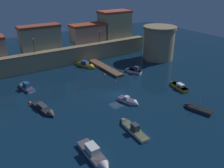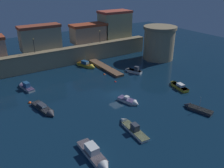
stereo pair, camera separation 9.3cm
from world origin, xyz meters
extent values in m
plane|color=#0C2338|center=(0.00, 0.00, 0.00)|extent=(130.08, 130.08, 0.00)
cube|color=#9E8966|center=(0.00, 22.81, 2.25)|extent=(49.70, 2.25, 4.50)
cube|color=#817053|center=(0.00, 22.81, 4.62)|extent=(49.70, 2.55, 0.24)
cube|color=gray|center=(-6.95, 25.88, 7.39)|extent=(10.42, 3.89, 5.78)
cube|color=brown|center=(-6.95, 25.88, 10.63)|extent=(10.84, 4.05, 0.70)
cube|color=tan|center=(7.58, 26.23, 6.84)|extent=(10.43, 4.61, 4.68)
cube|color=#A44124|center=(7.58, 26.23, 9.53)|extent=(10.85, 4.79, 0.70)
cube|color=tan|center=(17.18, 26.73, 8.34)|extent=(9.48, 5.60, 7.69)
cube|color=#B34936|center=(17.18, 26.73, 12.54)|extent=(9.86, 5.83, 0.70)
cylinder|color=#9E8966|center=(23.78, 13.25, 4.38)|extent=(8.79, 8.79, 8.75)
cylinder|color=#867556|center=(23.78, 13.25, 9.15)|extent=(9.50, 9.50, 0.80)
cube|color=brown|center=(5.95, 14.43, 0.30)|extent=(2.22, 14.50, 0.59)
cylinder|color=#483323|center=(6.95, 19.87, 0.35)|extent=(0.20, 0.20, 0.70)
cylinder|color=#483323|center=(6.95, 16.24, 0.35)|extent=(0.20, 0.20, 0.70)
cylinder|color=#483323|center=(6.95, 12.62, 0.35)|extent=(0.20, 0.20, 0.70)
cylinder|color=#483323|center=(6.95, 8.99, 0.35)|extent=(0.20, 0.20, 0.70)
cylinder|color=black|center=(-9.64, 22.81, 6.46)|extent=(0.12, 0.12, 3.43)
sphere|color=#F9D172|center=(-9.64, 22.81, 8.32)|extent=(0.32, 0.32, 0.32)
cylinder|color=black|center=(9.38, 22.81, 6.38)|extent=(0.12, 0.12, 3.27)
sphere|color=#F9D172|center=(9.38, 22.81, 8.16)|extent=(0.32, 0.32, 0.32)
cube|color=silver|center=(-14.92, 12.59, 0.31)|extent=(2.26, 4.68, 0.61)
cone|color=silver|center=(-15.46, 15.36, 0.31)|extent=(1.57, 1.49, 1.36)
cube|color=#604F78|center=(-14.92, 12.59, 0.57)|extent=(2.30, 4.78, 0.08)
cube|color=navy|center=(-14.93, 12.61, 1.12)|extent=(1.26, 1.86, 1.01)
cube|color=#99B7C6|center=(-15.09, 13.45, 1.17)|extent=(0.85, 0.22, 0.61)
cube|color=#333338|center=(8.96, -13.87, 0.28)|extent=(2.58, 4.49, 0.56)
cone|color=#333338|center=(8.23, -11.30, 0.28)|extent=(1.68, 1.53, 1.41)
cube|color=black|center=(8.96, -13.87, 0.52)|extent=(2.63, 4.58, 0.08)
cylinder|color=#B2B2B7|center=(8.89, -13.62, 1.65)|extent=(0.08, 0.08, 2.18)
cube|color=silver|center=(-12.96, -13.33, 0.29)|extent=(1.78, 5.78, 0.57)
cube|color=slate|center=(-12.96, -13.33, 0.53)|extent=(1.82, 5.89, 0.08)
cube|color=silver|center=(-12.96, -13.39, 1.07)|extent=(1.36, 2.05, 1.00)
cube|color=gold|center=(13.17, -5.13, 0.33)|extent=(2.22, 4.68, 0.66)
cone|color=gold|center=(13.66, -2.34, 0.33)|extent=(1.58, 1.48, 1.38)
cube|color=brown|center=(13.17, -5.13, 0.62)|extent=(2.27, 4.78, 0.08)
cube|color=silver|center=(13.13, -5.30, 0.94)|extent=(1.36, 1.85, 0.57)
cube|color=#99B7C6|center=(13.28, -4.48, 0.97)|extent=(0.97, 0.23, 0.34)
cube|color=#333338|center=(-14.80, 2.46, 0.26)|extent=(2.59, 5.83, 0.53)
cone|color=#333338|center=(-14.15, -0.95, 0.26)|extent=(1.72, 1.65, 1.49)
cube|color=black|center=(-14.80, 2.46, 0.49)|extent=(2.65, 5.94, 0.08)
cube|color=#333842|center=(-14.81, 2.53, 0.78)|extent=(1.39, 2.16, 0.50)
cube|color=#99B7C6|center=(-14.62, 1.54, 0.80)|extent=(0.92, 0.23, 0.30)
cube|color=silver|center=(10.66, 7.69, 0.38)|extent=(2.63, 3.93, 0.76)
cone|color=silver|center=(9.75, 9.83, 0.38)|extent=(1.52, 1.43, 1.21)
cube|color=#535462|center=(10.66, 7.69, 0.72)|extent=(2.68, 4.01, 0.08)
cube|color=#333842|center=(10.88, 7.17, 1.28)|extent=(1.23, 1.31, 1.05)
cube|color=white|center=(0.00, -3.66, 0.31)|extent=(2.44, 3.91, 0.62)
cone|color=white|center=(0.64, -5.85, 0.31)|extent=(1.64, 1.37, 1.42)
cube|color=slate|center=(0.00, -3.66, 0.58)|extent=(2.49, 3.99, 0.08)
cube|color=silver|center=(-0.02, -3.58, 0.88)|extent=(1.03, 1.03, 0.52)
cube|color=white|center=(-4.90, -12.48, 0.23)|extent=(1.79, 5.79, 0.46)
cone|color=white|center=(-4.68, -8.98, 0.23)|extent=(1.45, 1.48, 1.37)
cube|color=#717752|center=(-4.90, -12.48, 0.42)|extent=(1.83, 5.91, 0.08)
cube|color=#333842|center=(-4.90, -12.46, 0.98)|extent=(1.00, 1.33, 1.04)
cube|color=#99B7C6|center=(-4.86, -11.83, 1.03)|extent=(0.84, 0.11, 0.62)
cube|color=gold|center=(2.31, 18.96, 0.37)|extent=(2.99, 5.15, 0.73)
cone|color=gold|center=(3.24, 16.01, 0.37)|extent=(1.84, 1.76, 1.50)
cube|color=brown|center=(2.31, 18.96, 0.69)|extent=(3.05, 5.26, 0.08)
cube|color=navy|center=(2.33, 18.90, 1.13)|extent=(1.66, 2.19, 0.80)
cube|color=#99B7C6|center=(2.62, 17.97, 1.17)|extent=(0.98, 0.36, 0.48)
cylinder|color=#B2B2B7|center=(2.38, 18.72, 1.78)|extent=(0.08, 0.08, 2.09)
sphere|color=#EA4C19|center=(-16.14, 6.01, 0.00)|extent=(0.66, 0.66, 0.66)
sphere|color=#EA4C19|center=(3.57, 10.79, 0.00)|extent=(0.55, 0.55, 0.55)
sphere|color=red|center=(3.38, 5.52, 0.00)|extent=(0.45, 0.45, 0.45)
camera|label=1|loc=(-24.49, -36.13, 22.08)|focal=37.79mm
camera|label=2|loc=(-24.41, -36.18, 22.08)|focal=37.79mm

